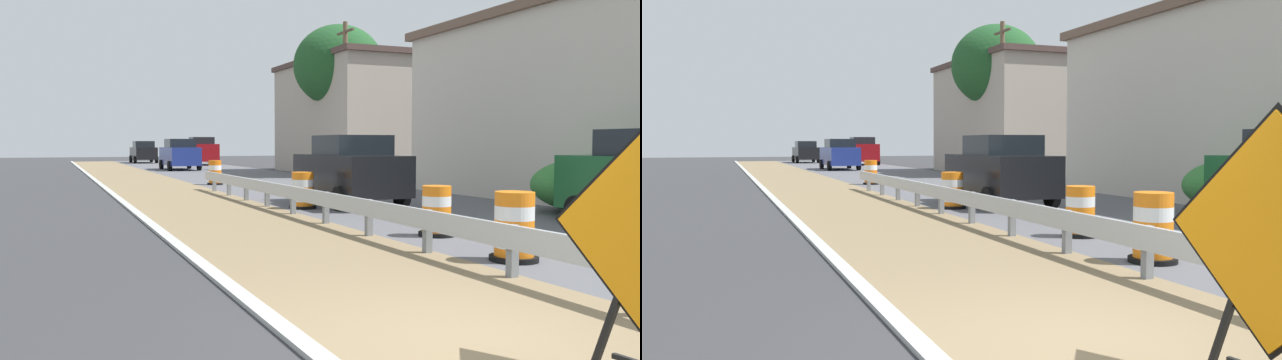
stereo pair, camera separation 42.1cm
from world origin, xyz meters
TOP-DOWN VIEW (x-y plane):
  - ground_plane at (0.00, 0.00)m, footprint 160.00×160.00m
  - median_dirt_strip at (0.64, 0.00)m, footprint 3.67×120.00m
  - warning_sign_diamond at (0.75, -1.32)m, footprint 0.29×1.83m
  - traffic_barrel_nearest at (3.10, 2.99)m, footprint 0.73×0.73m
  - traffic_barrel_close at (3.48, 5.62)m, footprint 0.69×0.69m
  - traffic_barrel_mid at (3.01, 11.34)m, footprint 0.74×0.74m
  - traffic_barrel_far at (3.20, 21.89)m, footprint 0.67×0.67m
  - car_lead_near_lane at (4.54, 53.69)m, footprint 2.09×4.35m
  - car_trailing_near_lane at (8.17, 46.33)m, footprint 2.21×4.26m
  - car_lead_far_lane at (4.72, 37.66)m, footprint 2.13×4.76m
  - car_trailing_far_lane at (4.63, 11.76)m, footprint 2.12×4.25m
  - roadside_shop_far at (13.99, 29.46)m, footprint 7.38×11.44m
  - utility_pole_near at (10.87, 9.22)m, footprint 0.24×1.80m
  - utility_pole_mid at (10.62, 24.60)m, footprint 0.24×1.80m
  - bush_roadside at (9.33, 7.30)m, footprint 3.16×3.16m
  - tree_roadside at (11.68, 27.70)m, footprint 5.04×5.04m

SIDE VIEW (x-z plane):
  - ground_plane at x=0.00m, z-range 0.00..0.00m
  - median_dirt_strip at x=0.64m, z-range 0.00..0.01m
  - traffic_barrel_close at x=3.48m, z-range -0.05..0.91m
  - traffic_barrel_mid at x=3.01m, z-range -0.05..0.94m
  - traffic_barrel_far at x=3.20m, z-range -0.05..0.99m
  - traffic_barrel_nearest at x=3.10m, z-range -0.05..1.00m
  - bush_roadside at x=9.33m, z-range 0.00..1.42m
  - car_lead_near_lane at x=4.54m, z-range 0.00..1.95m
  - car_trailing_far_lane at x=4.63m, z-range 0.00..2.00m
  - car_lead_far_lane at x=4.72m, z-range 0.00..2.05m
  - warning_sign_diamond at x=0.75m, z-range 0.04..2.11m
  - car_trailing_near_lane at x=8.17m, z-range 0.00..2.25m
  - roadside_shop_far at x=13.99m, z-range 0.01..6.70m
  - utility_pole_near at x=10.87m, z-range 0.16..7.75m
  - utility_pole_mid at x=10.62m, z-range 0.16..8.04m
  - tree_roadside at x=11.68m, z-range 1.88..10.22m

